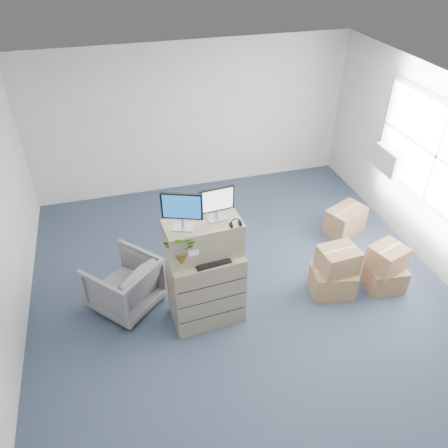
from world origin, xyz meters
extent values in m
plane|color=#222A3E|center=(0.00, 0.00, 0.00)|extent=(7.00, 7.00, 0.00)
cube|color=#B7B5AE|center=(0.00, 3.51, 1.40)|extent=(6.00, 0.02, 2.80)
cube|color=gray|center=(2.96, 0.50, 1.70)|extent=(0.06, 2.72, 1.52)
cube|color=white|center=(2.92, 0.50, 1.70)|extent=(0.01, 2.60, 1.40)
cube|color=silver|center=(2.87, 1.40, 1.20)|extent=(0.24, 0.60, 0.40)
cube|color=#84775B|center=(-0.62, -0.01, 0.54)|extent=(0.96, 0.63, 1.08)
cube|color=#84775B|center=(-0.62, 0.04, 1.31)|extent=(0.96, 0.52, 0.46)
cube|color=#99999E|center=(-0.86, 0.01, 1.56)|extent=(0.30, 0.26, 0.02)
cylinder|color=#99999E|center=(-0.86, 0.01, 1.62)|extent=(0.04, 0.04, 0.11)
cube|color=black|center=(-0.86, 0.01, 1.85)|extent=(0.46, 0.20, 0.34)
cube|color=navy|center=(-0.87, -0.01, 1.85)|extent=(0.41, 0.16, 0.30)
cube|color=#99999E|center=(-0.44, 0.08, 1.55)|extent=(0.24, 0.19, 0.02)
cylinder|color=#99999E|center=(-0.44, 0.08, 1.61)|extent=(0.04, 0.04, 0.10)
cube|color=black|center=(-0.44, 0.08, 1.82)|extent=(0.44, 0.07, 0.31)
cube|color=silver|center=(-0.43, 0.06, 1.82)|extent=(0.39, 0.05, 0.27)
torus|color=black|center=(-0.26, -0.12, 1.58)|extent=(0.14, 0.02, 0.14)
cube|color=black|center=(-0.56, -0.16, 1.09)|extent=(0.46, 0.23, 0.02)
ellipsoid|color=silver|center=(-0.25, -0.08, 1.10)|extent=(0.11, 0.08, 0.03)
cylinder|color=gray|center=(-0.58, 0.01, 1.23)|extent=(0.08, 0.08, 0.30)
cube|color=silver|center=(-0.63, -0.01, 1.09)|extent=(0.06, 0.05, 0.02)
cube|color=black|center=(-0.63, -0.01, 1.16)|extent=(0.06, 0.04, 0.11)
cube|color=black|center=(-0.30, 0.16, 1.11)|extent=(0.22, 0.17, 0.06)
cube|color=#3879C0|center=(-0.26, 0.08, 1.19)|extent=(0.25, 0.17, 0.09)
cylinder|color=#88A484|center=(-0.93, -0.12, 1.09)|extent=(0.20, 0.20, 0.02)
cylinder|color=black|center=(-0.93, -0.12, 1.16)|extent=(0.17, 0.17, 0.13)
imported|color=#1C5C1A|center=(-0.93, -0.12, 1.33)|extent=(0.49, 0.51, 0.32)
imported|color=#5E5E63|center=(-1.65, 0.52, 0.42)|extent=(1.13, 1.12, 0.85)
cube|color=olive|center=(1.24, -0.05, 0.20)|extent=(0.67, 0.56, 0.41)
cube|color=olive|center=(2.03, -0.17, 0.19)|extent=(0.56, 0.48, 0.38)
cube|color=olive|center=(1.28, -0.03, 0.59)|extent=(0.55, 0.45, 0.36)
cube|color=olive|center=(2.00, -0.15, 0.56)|extent=(0.56, 0.53, 0.36)
cube|color=olive|center=(2.14, 1.22, 0.24)|extent=(0.77, 0.65, 0.47)
camera|label=1|loc=(-1.51, -4.06, 4.57)|focal=35.00mm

